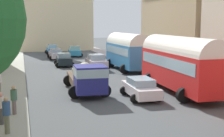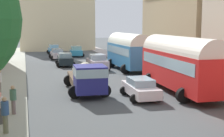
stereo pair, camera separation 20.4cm
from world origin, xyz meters
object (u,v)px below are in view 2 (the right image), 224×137
object	(u,v)px
car_0	(65,59)
car_1	(57,54)
pedestrian_2	(0,107)
parked_bus_1	(180,61)
cargo_truck_0	(87,77)
car_5	(76,51)
car_2	(54,49)
parked_bus_2	(128,50)
pedestrian_0	(5,114)
car_4	(97,62)
car_3	(140,88)
pedestrian_1	(13,99)

from	to	relation	value
car_0	car_1	bearing A→B (deg)	91.18
pedestrian_2	parked_bus_1	bearing A→B (deg)	21.08
cargo_truck_0	car_5	world-z (taller)	cargo_truck_0
car_2	pedestrian_2	xyz separation A→B (m)	(-5.90, -36.60, 0.21)
parked_bus_1	parked_bus_2	distance (m)	11.55
car_5	pedestrian_2	distance (m)	33.13
pedestrian_2	cargo_truck_0	bearing A→B (deg)	48.30
car_1	car_5	distance (m)	4.25
parked_bus_2	pedestrian_0	distance (m)	21.24
car_0	car_5	size ratio (longest dim) A/B	1.04
cargo_truck_0	pedestrian_2	distance (m)	8.33
parked_bus_1	car_2	world-z (taller)	parked_bus_1
car_0	pedestrian_0	world-z (taller)	pedestrian_0
parked_bus_2	car_2	bearing A→B (deg)	106.81
car_0	car_2	world-z (taller)	car_2
parked_bus_2	cargo_truck_0	size ratio (longest dim) A/B	1.08
cargo_truck_0	car_2	xyz separation A→B (m)	(0.36, 30.38, -0.41)
car_1	car_4	distance (m)	11.86
car_0	car_3	distance (m)	18.00
parked_bus_1	car_1	distance (m)	25.27
cargo_truck_0	car_4	bearing A→B (deg)	73.46
car_1	pedestrian_2	bearing A→B (deg)	-101.14
car_3	pedestrian_1	world-z (taller)	pedestrian_1
car_3	pedestrian_2	size ratio (longest dim) A/B	2.35
car_3	car_5	distance (m)	28.21
parked_bus_2	car_5	size ratio (longest dim) A/B	2.09
car_2	pedestrian_0	distance (m)	38.45
car_3	car_4	world-z (taller)	car_4
parked_bus_2	pedestrian_2	world-z (taller)	parked_bus_2
car_4	pedestrian_1	distance (m)	18.09
car_2	car_0	bearing A→B (deg)	-90.07
car_0	pedestrian_1	world-z (taller)	pedestrian_1
car_2	car_4	bearing A→B (deg)	-80.89
parked_bus_2	pedestrian_0	bearing A→B (deg)	-123.56
parked_bus_1	parked_bus_2	size ratio (longest dim) A/B	1.21
pedestrian_0	pedestrian_2	size ratio (longest dim) A/B	1.04
parked_bus_2	car_0	xyz separation A→B (m)	(-6.17, 5.24, -1.42)
pedestrian_2	car_3	bearing A→B (deg)	22.96
car_4	car_2	bearing A→B (deg)	99.11
parked_bus_2	car_1	world-z (taller)	parked_bus_2
car_1	pedestrian_1	bearing A→B (deg)	-100.61
pedestrian_0	pedestrian_2	world-z (taller)	pedestrian_0
parked_bus_2	cargo_truck_0	distance (m)	11.98
car_3	pedestrian_0	size ratio (longest dim) A/B	2.26
car_1	car_0	bearing A→B (deg)	-88.82
parked_bus_2	car_0	world-z (taller)	parked_bus_2
parked_bus_1	car_4	distance (m)	13.44
car_0	car_3	bearing A→B (deg)	-80.86
parked_bus_2	pedestrian_1	xyz separation A→B (m)	(-11.47, -14.62, -1.22)
cargo_truck_0	car_0	bearing A→B (deg)	88.73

